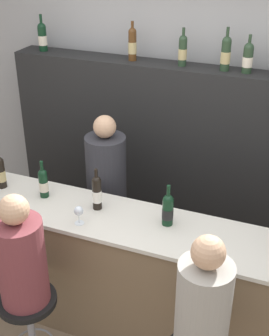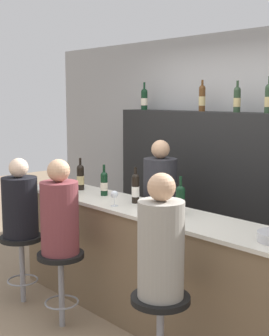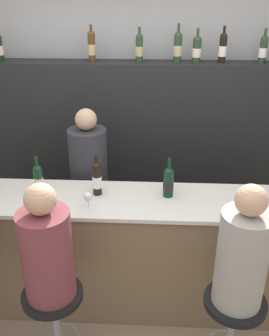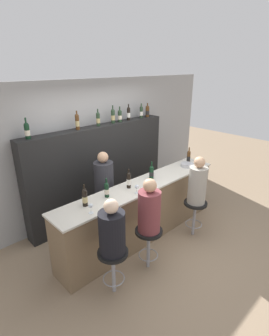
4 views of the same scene
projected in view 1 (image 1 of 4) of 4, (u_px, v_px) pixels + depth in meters
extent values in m
cube|color=#9E9E9E|center=(186.00, 112.00, 4.21)|extent=(6.40, 0.05, 2.60)
cube|color=brown|center=(129.00, 278.00, 3.47)|extent=(3.20, 0.50, 0.98)
cube|color=beige|center=(128.00, 222.00, 3.23)|extent=(3.24, 0.54, 0.03)
cube|color=black|center=(177.00, 163.00, 4.22)|extent=(3.04, 0.28, 1.79)
cylinder|color=black|center=(1.00, 174.00, 3.57)|extent=(0.07, 0.07, 0.22)
cylinder|color=tan|center=(1.00, 176.00, 3.58)|extent=(0.07, 0.07, 0.09)
cylinder|color=black|center=(44.00, 185.00, 3.45)|extent=(0.07, 0.07, 0.19)
cylinder|color=beige|center=(44.00, 186.00, 3.46)|extent=(0.07, 0.07, 0.08)
sphere|color=black|center=(42.00, 174.00, 3.41)|extent=(0.07, 0.07, 0.07)
cylinder|color=black|center=(42.00, 167.00, 3.38)|extent=(0.02, 0.02, 0.09)
cylinder|color=black|center=(97.00, 195.00, 3.30)|extent=(0.07, 0.07, 0.23)
cylinder|color=white|center=(97.00, 196.00, 3.31)|extent=(0.07, 0.07, 0.09)
sphere|color=black|center=(96.00, 181.00, 3.25)|extent=(0.07, 0.07, 0.07)
cylinder|color=black|center=(96.00, 174.00, 3.22)|extent=(0.02, 0.02, 0.08)
cylinder|color=black|center=(168.00, 212.00, 3.14)|extent=(0.08, 0.08, 0.19)
cylinder|color=black|center=(168.00, 213.00, 3.15)|extent=(0.08, 0.08, 0.08)
sphere|color=black|center=(168.00, 200.00, 3.10)|extent=(0.08, 0.08, 0.08)
cylinder|color=black|center=(168.00, 192.00, 3.06)|extent=(0.02, 0.02, 0.10)
cylinder|color=black|center=(43.00, 39.00, 4.17)|extent=(0.08, 0.08, 0.21)
cylinder|color=beige|center=(43.00, 40.00, 4.18)|extent=(0.08, 0.08, 0.08)
sphere|color=black|center=(42.00, 27.00, 4.12)|extent=(0.08, 0.08, 0.08)
cylinder|color=black|center=(41.00, 20.00, 4.09)|extent=(0.02, 0.02, 0.10)
cylinder|color=#4C2D14|center=(132.00, 46.00, 3.88)|extent=(0.07, 0.07, 0.24)
cylinder|color=tan|center=(132.00, 48.00, 3.89)|extent=(0.07, 0.07, 0.09)
sphere|color=#4C2D14|center=(132.00, 32.00, 3.83)|extent=(0.07, 0.07, 0.07)
cylinder|color=#4C2D14|center=(132.00, 26.00, 3.80)|extent=(0.02, 0.02, 0.07)
cylinder|color=#233823|center=(183.00, 53.00, 3.74)|extent=(0.07, 0.07, 0.21)
cylinder|color=tan|center=(183.00, 54.00, 3.75)|extent=(0.07, 0.07, 0.09)
sphere|color=#233823|center=(184.00, 39.00, 3.69)|extent=(0.07, 0.07, 0.07)
cylinder|color=#233823|center=(184.00, 33.00, 3.67)|extent=(0.02, 0.02, 0.08)
cylinder|color=#233823|center=(226.00, 56.00, 3.63)|extent=(0.07, 0.07, 0.23)
cylinder|color=tan|center=(225.00, 57.00, 3.63)|extent=(0.08, 0.08, 0.09)
sphere|color=#233823|center=(227.00, 41.00, 3.57)|extent=(0.07, 0.07, 0.07)
cylinder|color=#233823|center=(228.00, 33.00, 3.55)|extent=(0.02, 0.02, 0.09)
cylinder|color=#233823|center=(248.00, 60.00, 3.58)|extent=(0.08, 0.08, 0.19)
cylinder|color=beige|center=(247.00, 62.00, 3.59)|extent=(0.08, 0.08, 0.08)
sphere|color=#233823|center=(249.00, 48.00, 3.54)|extent=(0.08, 0.08, 0.08)
cylinder|color=#233823|center=(250.00, 40.00, 3.51)|extent=(0.02, 0.02, 0.09)
cylinder|color=silver|center=(79.00, 223.00, 3.19)|extent=(0.07, 0.07, 0.00)
cylinder|color=silver|center=(79.00, 219.00, 3.17)|extent=(0.01, 0.01, 0.07)
sphere|color=silver|center=(79.00, 211.00, 3.14)|extent=(0.07, 0.07, 0.07)
cylinder|color=gray|center=(32.00, 335.00, 3.23)|extent=(0.05, 0.05, 0.61)
cylinder|color=black|center=(27.00, 300.00, 3.08)|extent=(0.39, 0.39, 0.04)
cylinder|color=brown|center=(21.00, 262.00, 2.93)|extent=(0.31, 0.31, 0.60)
sphere|color=tan|center=(14.00, 210.00, 2.74)|extent=(0.19, 0.19, 0.19)
cylinder|color=gray|center=(203.00, 312.00, 2.54)|extent=(0.30, 0.30, 0.63)
sphere|color=tan|center=(208.00, 252.00, 2.35)|extent=(0.18, 0.18, 0.18)
cylinder|color=#28282D|center=(107.00, 210.00, 3.94)|extent=(0.32, 0.32, 1.35)
sphere|color=tan|center=(105.00, 127.00, 3.57)|extent=(0.18, 0.18, 0.18)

